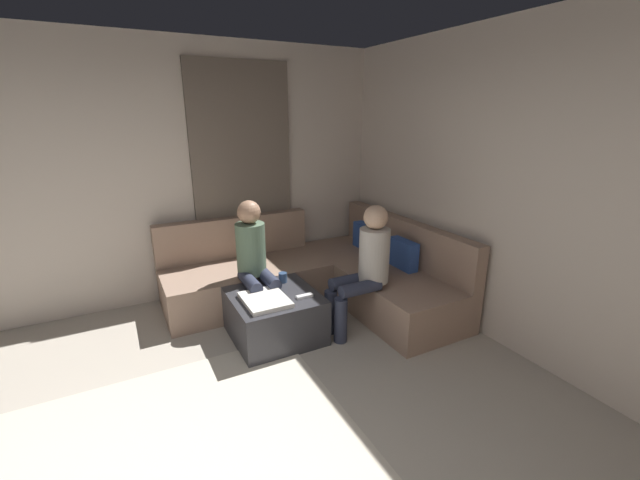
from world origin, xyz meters
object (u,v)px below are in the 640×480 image
at_px(game_remote, 305,296).
at_px(person_on_couch_side, 255,259).
at_px(coffee_mug, 283,277).
at_px(ottoman, 275,316).
at_px(sectional_couch, 321,275).
at_px(person_on_couch_back, 365,264).

xyz_separation_m(game_remote, person_on_couch_side, (-0.52, -0.27, 0.23)).
xyz_separation_m(coffee_mug, game_remote, (0.40, 0.04, -0.04)).
height_order(ottoman, coffee_mug, coffee_mug).
bearing_deg(coffee_mug, sectional_couch, 115.91).
height_order(game_remote, person_on_couch_side, person_on_couch_side).
bearing_deg(ottoman, sectional_couch, 123.65).
relative_size(sectional_couch, ottoman, 3.36).
xyz_separation_m(ottoman, person_on_couch_back, (0.26, 0.79, 0.45)).
distance_m(game_remote, person_on_couch_back, 0.62).
bearing_deg(sectional_couch, ottoman, -56.35).
distance_m(coffee_mug, game_remote, 0.40).
height_order(sectional_couch, coffee_mug, sectional_couch).
relative_size(sectional_couch, coffee_mug, 26.84).
relative_size(coffee_mug, person_on_couch_back, 0.08).
xyz_separation_m(coffee_mug, person_on_couch_side, (-0.12, -0.23, 0.19)).
distance_m(ottoman, game_remote, 0.36).
relative_size(person_on_couch_back, person_on_couch_side, 1.00).
distance_m(coffee_mug, person_on_couch_side, 0.32).
distance_m(game_remote, person_on_couch_side, 0.63).
bearing_deg(game_remote, sectional_couch, 142.38).
distance_m(ottoman, person_on_couch_back, 0.95).
bearing_deg(game_remote, person_on_couch_back, 81.57).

